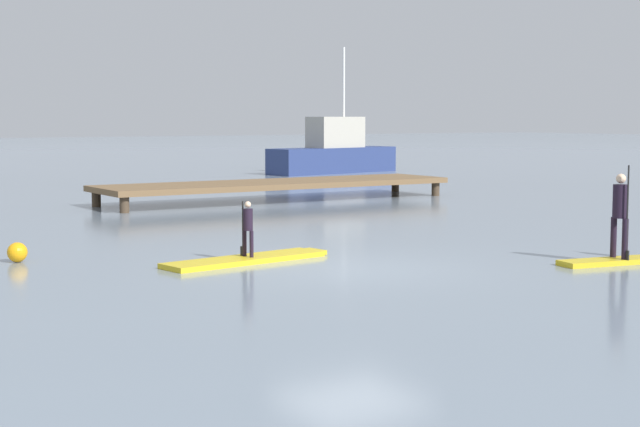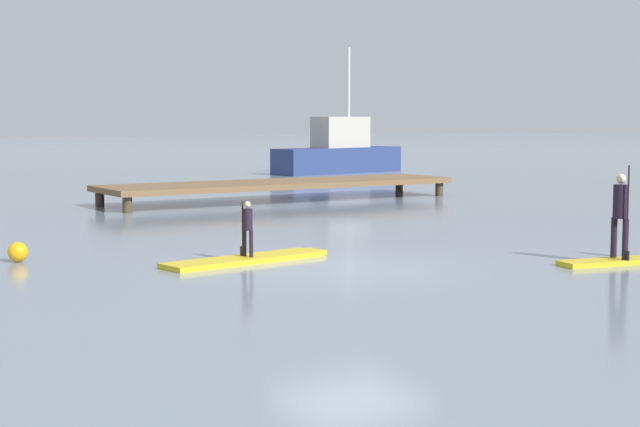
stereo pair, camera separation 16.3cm
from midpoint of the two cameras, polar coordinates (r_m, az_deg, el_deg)
name	(u,v)px [view 2 (the right image)]	position (r m, az deg, el deg)	size (l,w,h in m)	color
ground_plane	(351,269)	(17.91, 2.07, -3.27)	(240.00, 240.00, 0.00)	gray
paddleboard_near	(248,259)	(18.89, -3.98, -2.66)	(3.61, 1.27, 0.10)	gold
paddler_child_solo	(247,226)	(18.82, -3.99, -0.72)	(0.21, 0.38, 1.07)	black
paddleboard_far	(631,260)	(19.63, 17.86, -2.61)	(3.10, 1.07, 0.10)	gold
paddler_adult	(621,210)	(19.33, 17.28, 0.19)	(0.33, 0.50, 1.77)	black
fishing_boat_green_midground	(339,152)	(49.04, 1.19, 3.57)	(7.51, 2.98, 6.25)	navy
floating_dock	(280,184)	(32.56, -2.18, 1.71)	(12.18, 2.96, 0.65)	brown
mooring_buoy_near	(18,252)	(19.67, -16.91, -2.15)	(0.38, 0.38, 0.38)	orange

